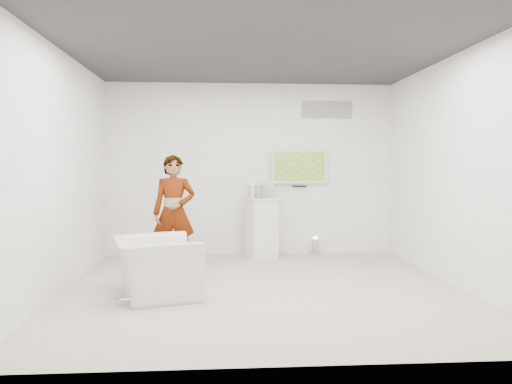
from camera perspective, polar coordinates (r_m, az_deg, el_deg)
room at (r=6.29m, az=0.75°, el=2.46°), size 5.01×5.01×3.00m
tv at (r=8.82m, az=4.94°, el=2.93°), size 1.00×0.08×0.60m
logo_decal at (r=9.01m, az=8.12°, el=9.28°), size 0.90×0.02×0.30m
person at (r=7.55m, az=-9.36°, el=-2.34°), size 0.64×0.43×1.72m
armchair at (r=6.14m, az=-11.33°, el=-8.42°), size 1.21×1.30×0.70m
pedestal at (r=8.50m, az=0.61°, el=-4.10°), size 0.62×0.62×1.02m
floor_uplight at (r=8.86m, az=6.78°, el=-6.12°), size 0.24×0.24×0.32m
vitrine at (r=8.44m, az=0.61°, el=0.40°), size 0.41×0.41×0.32m
console at (r=8.45m, az=0.61°, el=0.03°), size 0.10×0.16×0.21m
wii_remote at (r=7.64m, az=-7.41°, el=2.91°), size 0.06×0.14×0.03m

